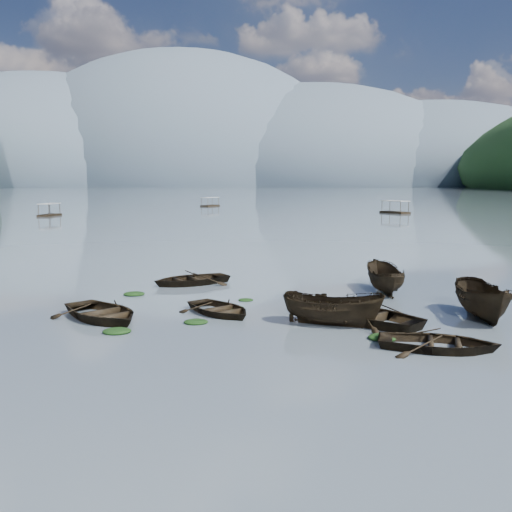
{
  "coord_description": "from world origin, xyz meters",
  "views": [
    {
      "loc": [
        -1.9,
        -19.45,
        6.09
      ],
      "look_at": [
        0.0,
        12.0,
        2.0
      ],
      "focal_mm": 40.0,
      "sensor_mm": 36.0,
      "label": 1
    }
  ],
  "objects": [
    {
      "name": "weed_clump_0",
      "position": [
        -6.2,
        3.45,
        0.0
      ],
      "size": [
        1.17,
        0.96,
        0.25
      ],
      "primitive_type": "ellipsoid",
      "color": "black",
      "rests_on": "ground"
    },
    {
      "name": "ground_plane",
      "position": [
        0.0,
        0.0,
        0.0
      ],
      "size": [
        2400.0,
        2400.0,
        0.0
      ],
      "primitive_type": "plane",
      "color": "slate"
    },
    {
      "name": "rowboat_0",
      "position": [
        -7.27,
        5.82,
        0.0
      ],
      "size": [
        5.82,
        6.02,
        1.02
      ],
      "primitive_type": "imported",
      "rotation": [
        0.0,
        0.0,
        0.68
      ],
      "color": "black",
      "rests_on": "ground"
    },
    {
      "name": "rowboat_8",
      "position": [
        7.1,
        11.29,
        0.0
      ],
      "size": [
        2.05,
        4.74,
        1.79
      ],
      "primitive_type": "imported",
      "rotation": [
        0.0,
        0.0,
        3.07
      ],
      "color": "black",
      "rests_on": "ground"
    },
    {
      "name": "rowboat_7",
      "position": [
        -3.79,
        14.53,
        0.0
      ],
      "size": [
        5.74,
        5.17,
        0.98
      ],
      "primitive_type": "imported",
      "rotation": [
        0.0,
        0.0,
        5.19
      ],
      "color": "black",
      "rests_on": "ground"
    },
    {
      "name": "haze_mtn_d",
      "position": [
        320.0,
        900.0,
        0.0
      ],
      "size": [
        520.0,
        520.0,
        220.0
      ],
      "primitive_type": "ellipsoid",
      "color": "#475666",
      "rests_on": "ground"
    },
    {
      "name": "weed_clump_6",
      "position": [
        -1.32,
        7.55,
        0.0
      ],
      "size": [
        0.98,
        0.82,
        0.2
      ],
      "primitive_type": "ellipsoid",
      "color": "black",
      "rests_on": "ground"
    },
    {
      "name": "pontoon_left",
      "position": [
        -33.01,
        85.77,
        0.0
      ],
      "size": [
        3.0,
        5.92,
        2.18
      ],
      "primitive_type": null,
      "rotation": [
        0.0,
        0.0,
        -0.11
      ],
      "color": "black",
      "rests_on": "ground"
    },
    {
      "name": "weed_clump_5",
      "position": [
        -6.68,
        11.31,
        0.0
      ],
      "size": [
        1.16,
        0.93,
        0.24
      ],
      "primitive_type": "ellipsoid",
      "color": "black",
      "rests_on": "ground"
    },
    {
      "name": "pontoon_centre",
      "position": [
        -4.78,
        125.68,
        0.0
      ],
      "size": [
        5.0,
        6.07,
        2.17
      ],
      "primitive_type": null,
      "rotation": [
        0.0,
        0.0,
        -0.56
      ],
      "color": "black",
      "rests_on": "ground"
    },
    {
      "name": "haze_mtn_c",
      "position": [
        140.0,
        900.0,
        0.0
      ],
      "size": [
        520.0,
        520.0,
        260.0
      ],
      "primitive_type": "ellipsoid",
      "color": "#475666",
      "rests_on": "ground"
    },
    {
      "name": "rowboat_5",
      "position": [
        9.77,
        4.9,
        0.0
      ],
      "size": [
        2.52,
        5.21,
        1.93
      ],
      "primitive_type": "imported",
      "rotation": [
        0.0,
        0.0,
        -0.13
      ],
      "color": "black",
      "rests_on": "ground"
    },
    {
      "name": "rowboat_4",
      "position": [
        6.0,
        0.36,
        0.0
      ],
      "size": [
        5.08,
        4.3,
        0.9
      ],
      "primitive_type": "imported",
      "rotation": [
        0.0,
        0.0,
        1.25
      ],
      "color": "black",
      "rests_on": "ground"
    },
    {
      "name": "rowboat_2",
      "position": [
        2.81,
        4.14,
        0.0
      ],
      "size": [
        4.72,
        3.33,
        1.71
      ],
      "primitive_type": "imported",
      "rotation": [
        0.0,
        0.0,
        1.15
      ],
      "color": "black",
      "rests_on": "ground"
    },
    {
      "name": "haze_mtn_a",
      "position": [
        -260.0,
        900.0,
        0.0
      ],
      "size": [
        520.0,
        520.0,
        280.0
      ],
      "primitive_type": "ellipsoid",
      "color": "#475666",
      "rests_on": "ground"
    },
    {
      "name": "weed_clump_3",
      "position": [
        -0.68,
        9.5,
        0.0
      ],
      "size": [
        0.78,
        0.66,
        0.17
      ],
      "primitive_type": "ellipsoid",
      "color": "black",
      "rests_on": "ground"
    },
    {
      "name": "weed_clump_7",
      "position": [
        3.71,
        8.33,
        0.0
      ],
      "size": [
        0.96,
        0.76,
        0.21
      ],
      "primitive_type": "ellipsoid",
      "color": "black",
      "rests_on": "ground"
    },
    {
      "name": "haze_mtn_b",
      "position": [
        -60.0,
        900.0,
        0.0
      ],
      "size": [
        520.0,
        520.0,
        340.0
      ],
      "primitive_type": "ellipsoid",
      "color": "#475666",
      "rests_on": "ground"
    },
    {
      "name": "rowboat_3",
      "position": [
        4.46,
        4.6,
        0.0
      ],
      "size": [
        6.0,
        6.14,
        1.04
      ],
      "primitive_type": "imported",
      "rotation": [
        0.0,
        0.0,
        3.86
      ],
      "color": "black",
      "rests_on": "ground"
    },
    {
      "name": "rowboat_6",
      "position": [
        -2.02,
        6.59,
        0.0
      ],
      "size": [
        4.69,
        5.0,
        0.84
      ],
      "primitive_type": "imported",
      "rotation": [
        0.0,
        0.0,
        0.6
      ],
      "color": "black",
      "rests_on": "ground"
    },
    {
      "name": "weed_clump_1",
      "position": [
        -3.05,
        4.85,
        0.0
      ],
      "size": [
        1.07,
        0.86,
        0.24
      ],
      "primitive_type": "ellipsoid",
      "color": "black",
      "rests_on": "ground"
    },
    {
      "name": "weed_clump_2",
      "position": [
        4.38,
        1.86,
        0.0
      ],
      "size": [
        1.22,
        0.98,
        0.26
      ],
      "primitive_type": "ellipsoid",
      "color": "black",
      "rests_on": "ground"
    },
    {
      "name": "pontoon_right",
      "position": [
        32.21,
        91.01,
        0.0
      ],
      "size": [
        4.92,
        6.69,
        2.37
      ],
      "primitive_type": null,
      "rotation": [
        0.0,
        0.0,
        0.43
      ],
      "color": "black",
      "rests_on": "ground"
    }
  ]
}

